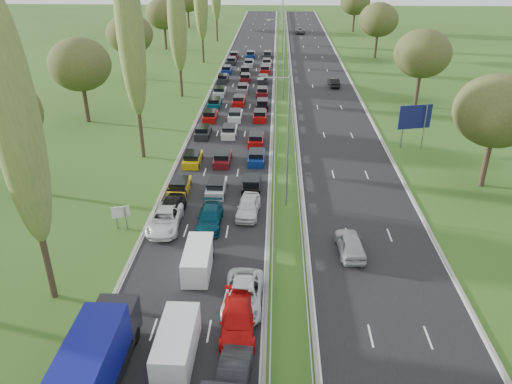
{
  "coord_description": "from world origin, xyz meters",
  "views": [
    {
      "loc": [
        3.43,
        2.24,
        21.65
      ],
      "look_at": [
        1.74,
        42.55,
        1.5
      ],
      "focal_mm": 35.0,
      "sensor_mm": 36.0,
      "label": 1
    }
  ],
  "objects_px": {
    "white_van_rear": "(198,258)",
    "direction_sign": "(415,119)",
    "near_car_2": "(165,219)",
    "info_sign": "(121,214)",
    "white_van_front": "(177,341)",
    "blue_lorry": "(97,358)",
    "near_car_3": "(171,209)"
  },
  "relations": [
    {
      "from": "white_van_front",
      "to": "blue_lorry",
      "type": "bearing_deg",
      "value": -148.44
    },
    {
      "from": "white_van_front",
      "to": "info_sign",
      "type": "relative_size",
      "value": 2.47
    },
    {
      "from": "near_car_2",
      "to": "white_van_front",
      "type": "relative_size",
      "value": 1.08
    },
    {
      "from": "near_car_2",
      "to": "direction_sign",
      "type": "bearing_deg",
      "value": 35.71
    },
    {
      "from": "white_van_front",
      "to": "direction_sign",
      "type": "distance_m",
      "value": 40.39
    },
    {
      "from": "near_car_2",
      "to": "info_sign",
      "type": "bearing_deg",
      "value": -176.88
    },
    {
      "from": "near_car_2",
      "to": "white_van_front",
      "type": "distance_m",
      "value": 15.05
    },
    {
      "from": "blue_lorry",
      "to": "white_van_front",
      "type": "bearing_deg",
      "value": 31.34
    },
    {
      "from": "near_car_3",
      "to": "white_van_rear",
      "type": "relative_size",
      "value": 1.07
    },
    {
      "from": "white_van_front",
      "to": "white_van_rear",
      "type": "distance_m",
      "value": 8.68
    },
    {
      "from": "near_car_3",
      "to": "white_van_rear",
      "type": "height_order",
      "value": "white_van_rear"
    },
    {
      "from": "info_sign",
      "to": "near_car_2",
      "type": "bearing_deg",
      "value": 5.24
    },
    {
      "from": "near_car_3",
      "to": "blue_lorry",
      "type": "relative_size",
      "value": 0.58
    },
    {
      "from": "near_car_2",
      "to": "info_sign",
      "type": "distance_m",
      "value": 3.65
    },
    {
      "from": "near_car_2",
      "to": "white_van_front",
      "type": "height_order",
      "value": "white_van_front"
    },
    {
      "from": "white_van_front",
      "to": "white_van_rear",
      "type": "relative_size",
      "value": 1.08
    },
    {
      "from": "blue_lorry",
      "to": "near_car_2",
      "type": "bearing_deg",
      "value": 89.97
    },
    {
      "from": "white_van_rear",
      "to": "direction_sign",
      "type": "height_order",
      "value": "direction_sign"
    },
    {
      "from": "info_sign",
      "to": "direction_sign",
      "type": "bearing_deg",
      "value": 34.65
    },
    {
      "from": "white_van_rear",
      "to": "near_car_3",
      "type": "bearing_deg",
      "value": 113.75
    },
    {
      "from": "blue_lorry",
      "to": "direction_sign",
      "type": "relative_size",
      "value": 1.69
    },
    {
      "from": "white_van_rear",
      "to": "info_sign",
      "type": "height_order",
      "value": "info_sign"
    },
    {
      "from": "near_car_2",
      "to": "near_car_3",
      "type": "xyz_separation_m",
      "value": [
        0.13,
        1.87,
        -0.03
      ]
    },
    {
      "from": "near_car_2",
      "to": "white_van_rear",
      "type": "distance_m",
      "value": 6.97
    },
    {
      "from": "info_sign",
      "to": "blue_lorry",
      "type": "bearing_deg",
      "value": -77.89
    },
    {
      "from": "near_car_2",
      "to": "info_sign",
      "type": "height_order",
      "value": "info_sign"
    },
    {
      "from": "white_van_rear",
      "to": "direction_sign",
      "type": "relative_size",
      "value": 0.92
    },
    {
      "from": "near_car_3",
      "to": "white_van_rear",
      "type": "bearing_deg",
      "value": -62.43
    },
    {
      "from": "near_car_3",
      "to": "direction_sign",
      "type": "bearing_deg",
      "value": 37.88
    },
    {
      "from": "blue_lorry",
      "to": "direction_sign",
      "type": "distance_m",
      "value": 44.37
    },
    {
      "from": "direction_sign",
      "to": "near_car_2",
      "type": "bearing_deg",
      "value": -142.17
    },
    {
      "from": "near_car_3",
      "to": "white_van_rear",
      "type": "distance_m",
      "value": 8.55
    }
  ]
}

